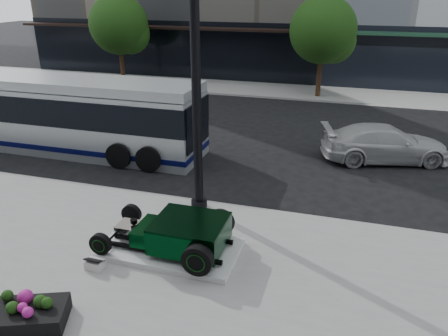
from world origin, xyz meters
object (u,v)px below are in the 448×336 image
(hot_rod, at_px, (182,233))
(flower_planter, at_px, (19,315))
(transit_bus, at_px, (58,113))
(white_sedan, at_px, (385,143))
(lamppost, at_px, (196,72))

(hot_rod, xyz_separation_m, flower_planter, (-2.14, -3.19, -0.36))
(transit_bus, distance_m, white_sedan, 12.99)
(flower_planter, height_order, transit_bus, transit_bus)
(lamppost, xyz_separation_m, transit_bus, (-7.32, 3.56, -2.64))
(flower_planter, bearing_deg, lamppost, 73.39)
(hot_rod, height_order, transit_bus, transit_bus)
(lamppost, height_order, flower_planter, lamppost)
(flower_planter, relative_size, transit_bus, 0.16)
(hot_rod, height_order, lamppost, lamppost)
(lamppost, bearing_deg, transit_bus, 154.08)
(lamppost, distance_m, flower_planter, 7.02)
(hot_rod, bearing_deg, white_sedan, 59.20)
(flower_planter, distance_m, transit_bus, 10.86)
(hot_rod, relative_size, flower_planter, 1.61)
(hot_rod, xyz_separation_m, transit_bus, (-7.77, 6.02, 0.79))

